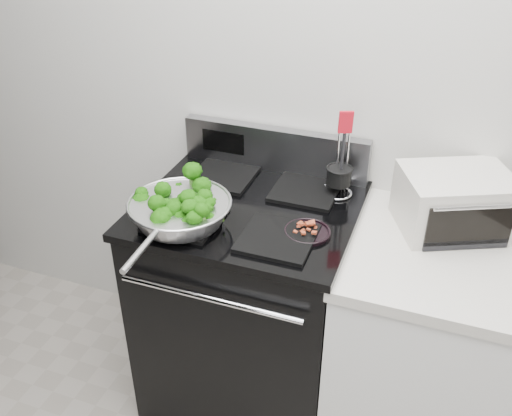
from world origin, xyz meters
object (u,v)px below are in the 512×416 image
at_px(bacon_plate, 307,229).
at_px(skillet, 180,211).
at_px(gas_range, 249,302).
at_px(toaster_oven, 454,202).
at_px(utensil_holder, 339,180).

bearing_deg(bacon_plate, skillet, -167.65).
bearing_deg(skillet, gas_range, 46.02).
bearing_deg(toaster_oven, utensil_holder, 149.84).
xyz_separation_m(gas_range, toaster_oven, (0.70, 0.15, 0.54)).
relative_size(gas_range, bacon_plate, 7.12).
relative_size(gas_range, skillet, 1.97).
xyz_separation_m(bacon_plate, toaster_oven, (0.45, 0.26, 0.06)).
relative_size(skillet, toaster_oven, 1.30).
distance_m(skillet, toaster_oven, 0.95).
distance_m(bacon_plate, toaster_oven, 0.52).
bearing_deg(skillet, bacon_plate, 9.97).
distance_m(gas_range, skillet, 0.58).
bearing_deg(bacon_plate, utensil_holder, 83.15).
height_order(gas_range, bacon_plate, gas_range).
xyz_separation_m(gas_range, bacon_plate, (0.25, -0.10, 0.48)).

